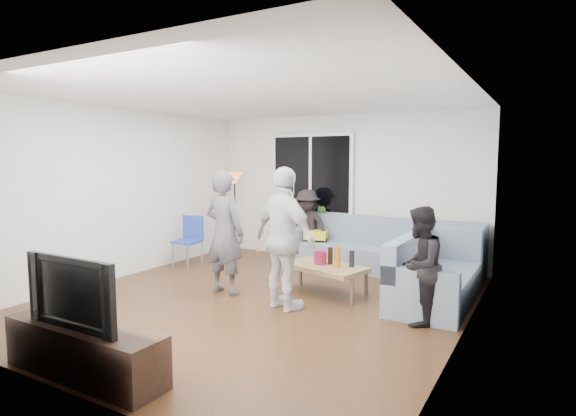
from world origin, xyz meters
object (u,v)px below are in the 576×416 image
Objects in this scene: sofa_back_section at (359,244)px; side_chair at (187,242)px; sofa_right_section at (438,269)px; television at (82,290)px; tv_console at (84,351)px; player_right at (284,239)px; spectator_right at (420,266)px; coffee_table at (324,280)px; spectator_back at (307,226)px; floor_lamp at (235,213)px; player_left at (224,232)px.

side_chair reaches higher than sofa_back_section.
television is at bearing 149.63° from sofa_right_section.
sofa_back_section is at bearing 82.98° from tv_console.
tv_console is at bearing 96.36° from player_right.
spectator_right is (1.52, -2.11, 0.23)m from sofa_back_section.
coffee_table is 0.64× the size of player_right.
sofa_back_section is 2.88m from side_chair.
sofa_right_section is 1.16× the size of player_right.
spectator_right is 3.30m from spectator_back.
coffee_table is 0.85× the size of spectator_back.
side_chair is at bearing 92.32° from sofa_right_section.
sofa_right_section is 1.25× the size of tv_console.
spectator_back reaches higher than coffee_table.
sofa_back_section is 1.92m from sofa_right_section.
coffee_table is 1.28× the size of side_chair.
sofa_back_section is at bearing -0.46° from floor_lamp.
sofa_right_section is 2.79m from spectator_back.
player_left is 2.66m from tv_console.
floor_lamp reaches higher than coffee_table.
player_right is (2.53, -2.44, 0.09)m from floor_lamp.
spectator_back is at bearing 94.72° from television.
coffee_table is at bearing 77.07° from tv_console.
side_chair is at bearing -3.23° from player_right.
side_chair reaches higher than tv_console.
side_chair is at bearing 119.74° from television.
player_right is (-0.02, -2.42, 0.44)m from sofa_back_section.
player_left is (-1.07, -2.23, 0.41)m from sofa_back_section.
sofa_right_section is at bearing -16.33° from floor_lamp.
coffee_table is 3.20m from floor_lamp.
sofa_right_section is 4.18m from television.
side_chair is (-2.69, 0.28, 0.23)m from coffee_table.
player_right is 2.64m from spectator_back.
television is at bearing 96.36° from player_right.
floor_lamp is at bearing 179.54° from sofa_back_section.
coffee_table is at bearing 77.07° from television.
television reaches higher than coffee_table.
spectator_back is at bearing -125.79° from spectator_right.
sofa_right_section is 4.18m from tv_console.
player_left is at bearing 100.69° from television.
spectator_back is at bearing 94.72° from tv_console.
sofa_back_section is at bearing 94.85° from coffee_table.
spectator_right reaches higher than tv_console.
spectator_right is (0.00, -0.94, 0.23)m from sofa_right_section.
spectator_back reaches higher than tv_console.
spectator_back is at bearing -48.63° from player_right.
floor_lamp is 1.57m from spectator_back.
sofa_back_section is at bearing 52.39° from sofa_right_section.
coffee_table is at bearing -81.24° from player_right.
player_right reaches higher than side_chair.
player_right is (1.05, -0.19, 0.03)m from player_left.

